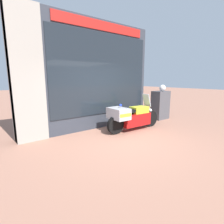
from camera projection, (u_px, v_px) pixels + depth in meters
ground_plane at (127, 142)px, 5.27m from camera, size 60.00×60.00×0.00m
shop_building at (82, 76)px, 6.21m from camera, size 5.30×0.55×3.95m
window_display at (100, 115)px, 6.98m from camera, size 3.95×0.30×1.87m
paramedic_motorcycle at (131, 116)px, 6.34m from camera, size 2.37×0.80×1.31m
utility_cabinet at (160, 105)px, 8.20m from camera, size 0.79×0.52×1.31m
white_helmet at (163, 88)px, 8.00m from camera, size 0.29×0.29×0.29m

